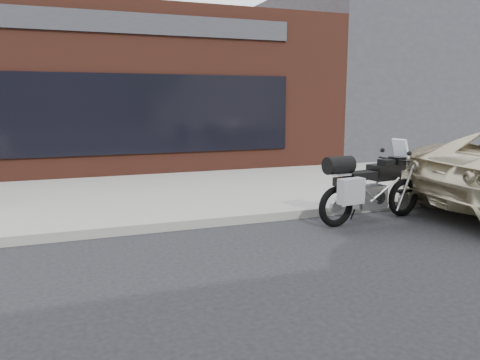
{
  "coord_description": "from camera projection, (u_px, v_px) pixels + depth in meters",
  "views": [
    {
      "loc": [
        -2.79,
        -3.07,
        2.04
      ],
      "look_at": [
        -0.38,
        3.47,
        0.85
      ],
      "focal_mm": 35.0,
      "sensor_mm": 36.0,
      "label": 1
    }
  ],
  "objects": [
    {
      "name": "ground",
      "position": [
        416.0,
        334.0,
        4.13
      ],
      "size": [
        120.0,
        120.0,
        0.0
      ],
      "primitive_type": "plane",
      "color": "black",
      "rests_on": "ground"
    },
    {
      "name": "storefront",
      "position": [
        90.0,
        94.0,
        16.0
      ],
      "size": [
        14.0,
        10.07,
        4.5
      ],
      "color": "#4C2318",
      "rests_on": "ground"
    },
    {
      "name": "motorcycle",
      "position": [
        366.0,
        187.0,
        7.83
      ],
      "size": [
        2.19,
        0.89,
        1.39
      ],
      "rotation": [
        0.0,
        0.0,
        0.14
      ],
      "color": "black",
      "rests_on": "ground"
    },
    {
      "name": "neighbour_building",
      "position": [
        382.0,
        78.0,
        19.99
      ],
      "size": [
        10.0,
        10.0,
        6.0
      ],
      "primitive_type": "cube",
      "color": "#2C2C31",
      "rests_on": "ground"
    },
    {
      "name": "near_sidewalk",
      "position": [
        202.0,
        188.0,
        10.59
      ],
      "size": [
        44.0,
        6.0,
        0.15
      ],
      "primitive_type": "cube",
      "color": "gray",
      "rests_on": "ground"
    }
  ]
}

